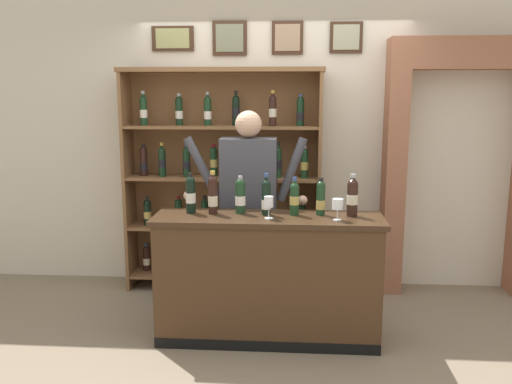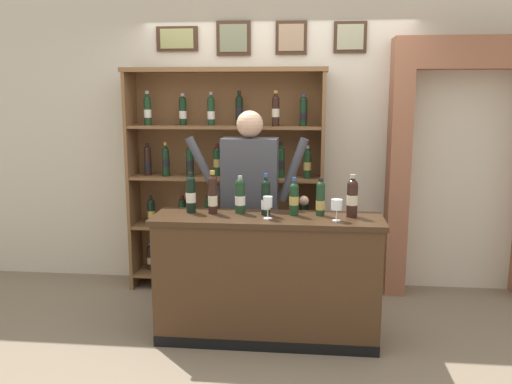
% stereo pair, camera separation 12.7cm
% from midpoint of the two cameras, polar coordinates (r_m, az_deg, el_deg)
% --- Properties ---
extents(ground_plane, '(14.00, 14.00, 0.02)m').
position_cam_midpoint_polar(ground_plane, '(4.28, 1.81, -15.32)').
color(ground_plane, '#7A6B56').
extents(back_wall, '(12.00, 0.19, 3.31)m').
position_cam_midpoint_polar(back_wall, '(5.19, 2.99, 8.37)').
color(back_wall, beige).
rests_on(back_wall, ground).
extents(wine_shelf, '(1.85, 0.36, 2.07)m').
position_cam_midpoint_polar(wine_shelf, '(5.03, -2.45, 1.83)').
color(wine_shelf, brown).
rests_on(wine_shelf, ground).
extents(archway_doorway, '(1.38, 0.45, 2.33)m').
position_cam_midpoint_polar(archway_doorway, '(5.28, 21.87, 3.84)').
color(archway_doorway, '#935B42').
rests_on(archway_doorway, ground).
extents(tasting_counter, '(1.70, 0.48, 0.96)m').
position_cam_midpoint_polar(tasting_counter, '(4.08, 2.09, -9.18)').
color(tasting_counter, '#422B19').
rests_on(tasting_counter, ground).
extents(shopkeeper, '(1.03, 0.22, 1.71)m').
position_cam_midpoint_polar(shopkeeper, '(4.41, 0.15, 0.24)').
color(shopkeeper, '#2D3347').
rests_on(shopkeeper, ground).
extents(tasting_bottle_rosso, '(0.07, 0.07, 0.31)m').
position_cam_midpoint_polar(tasting_bottle_rosso, '(4.07, -6.06, -0.17)').
color(tasting_bottle_rosso, black).
rests_on(tasting_bottle_rosso, tasting_counter).
extents(tasting_bottle_grappa, '(0.07, 0.07, 0.33)m').
position_cam_midpoint_polar(tasting_bottle_grappa, '(4.02, -3.73, -0.21)').
color(tasting_bottle_grappa, black).
rests_on(tasting_bottle_grappa, tasting_counter).
extents(tasting_bottle_prosecco, '(0.08, 0.08, 0.28)m').
position_cam_midpoint_polar(tasting_bottle_prosecco, '(4.03, -0.80, -0.36)').
color(tasting_bottle_prosecco, '#19381E').
rests_on(tasting_bottle_prosecco, tasting_counter).
extents(tasting_bottle_super_tuscan, '(0.07, 0.07, 0.31)m').
position_cam_midpoint_polar(tasting_bottle_super_tuscan, '(3.98, 1.94, -0.56)').
color(tasting_bottle_super_tuscan, black).
rests_on(tasting_bottle_super_tuscan, tasting_counter).
extents(tasting_bottle_bianco, '(0.07, 0.07, 0.29)m').
position_cam_midpoint_polar(tasting_bottle_bianco, '(3.97, 4.98, -0.63)').
color(tasting_bottle_bianco, '#19381E').
rests_on(tasting_bottle_bianco, tasting_counter).
extents(tasting_bottle_chianti, '(0.07, 0.07, 0.28)m').
position_cam_midpoint_polar(tasting_bottle_chianti, '(3.99, 7.77, -0.65)').
color(tasting_bottle_chianti, '#19381E').
rests_on(tasting_bottle_chianti, tasting_counter).
extents(tasting_bottle_brunello, '(0.08, 0.08, 0.31)m').
position_cam_midpoint_polar(tasting_bottle_brunello, '(3.98, 11.09, -0.51)').
color(tasting_bottle_brunello, black).
rests_on(tasting_bottle_brunello, tasting_counter).
extents(wine_glass_left, '(0.07, 0.07, 0.16)m').
position_cam_midpoint_polar(wine_glass_left, '(3.85, 2.20, -1.15)').
color(wine_glass_left, silver).
rests_on(wine_glass_left, tasting_counter).
extents(wine_glass_spare, '(0.08, 0.08, 0.16)m').
position_cam_midpoint_polar(wine_glass_spare, '(3.84, 9.52, -1.39)').
color(wine_glass_spare, silver).
rests_on(wine_glass_spare, tasting_counter).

